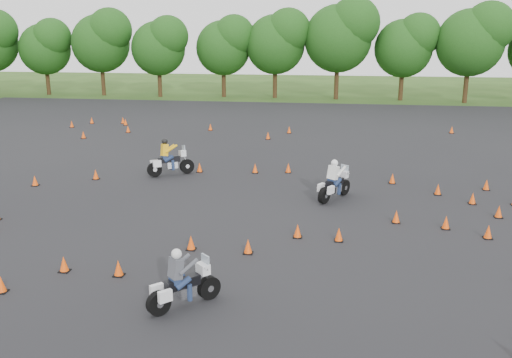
{
  "coord_description": "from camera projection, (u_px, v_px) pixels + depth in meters",
  "views": [
    {
      "loc": [
        3.14,
        -17.31,
        6.93
      ],
      "look_at": [
        0.0,
        4.0,
        1.2
      ],
      "focal_mm": 40.0,
      "sensor_mm": 36.0,
      "label": 1
    }
  ],
  "objects": [
    {
      "name": "rider_white",
      "position": [
        334.0,
        179.0,
        23.56
      ],
      "size": [
        1.73,
        2.29,
        1.73
      ],
      "primitive_type": null,
      "rotation": [
        0.0,
        0.0,
        1.04
      ],
      "color": "silver",
      "rests_on": "ground"
    },
    {
      "name": "rider_grey",
      "position": [
        184.0,
        277.0,
        14.42
      ],
      "size": [
        1.94,
        1.94,
        1.62
      ],
      "primitive_type": null,
      "rotation": [
        0.0,
        0.0,
        0.79
      ],
      "color": "#47484F",
      "rests_on": "ground"
    },
    {
      "name": "treeline",
      "position": [
        333.0,
        55.0,
        50.86
      ],
      "size": [
        87.29,
        32.12,
        10.28
      ],
      "color": "#1B4614",
      "rests_on": "ground"
    },
    {
      "name": "ground",
      "position": [
        238.0,
        245.0,
        18.77
      ],
      "size": [
        140.0,
        140.0,
        0.0
      ],
      "primitive_type": "plane",
      "color": "#2D5119",
      "rests_on": "ground"
    },
    {
      "name": "asphalt_pad",
      "position": [
        263.0,
        194.0,
        24.51
      ],
      "size": [
        62.0,
        62.0,
        0.0
      ],
      "primitive_type": "plane",
      "color": "black",
      "rests_on": "ground"
    },
    {
      "name": "rider_yellow",
      "position": [
        171.0,
        157.0,
        27.38
      ],
      "size": [
        2.33,
        1.88,
        1.79
      ],
      "primitive_type": null,
      "rotation": [
        0.0,
        0.0,
        0.59
      ],
      "color": "gold",
      "rests_on": "ground"
    },
    {
      "name": "traffic_cones",
      "position": [
        266.0,
        192.0,
        24.05
      ],
      "size": [
        36.54,
        33.11,
        0.45
      ],
      "color": "#FF500A",
      "rests_on": "asphalt_pad"
    }
  ]
}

